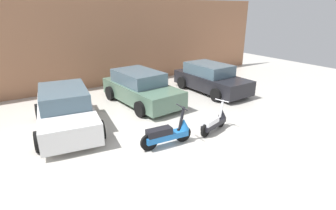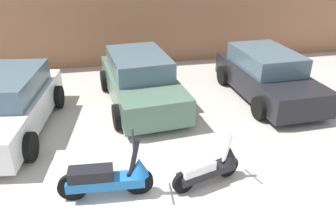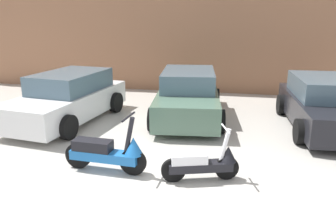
% 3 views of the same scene
% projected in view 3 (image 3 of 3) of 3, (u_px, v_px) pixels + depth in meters
% --- Properties ---
extents(ground_plane, '(28.00, 28.00, 0.00)m').
position_uv_depth(ground_plane, '(130.00, 210.00, 4.88)').
color(ground_plane, beige).
extents(wall_back, '(19.60, 0.12, 4.18)m').
position_uv_depth(wall_back, '(195.00, 36.00, 12.06)').
color(wall_back, '#9E6B4C').
rests_on(wall_back, ground_plane).
extents(scooter_front_left, '(1.60, 0.58, 1.12)m').
position_uv_depth(scooter_front_left, '(108.00, 152.00, 5.99)').
color(scooter_front_left, black).
rests_on(scooter_front_left, ground_plane).
extents(scooter_front_right, '(1.34, 0.65, 0.96)m').
position_uv_depth(scooter_front_right, '(204.00, 162.00, 5.69)').
color(scooter_front_right, black).
rests_on(scooter_front_right, ground_plane).
extents(car_rear_left, '(2.26, 4.07, 1.32)m').
position_uv_depth(car_rear_left, '(68.00, 98.00, 8.96)').
color(car_rear_left, white).
rests_on(car_rear_left, ground_plane).
extents(car_rear_center, '(2.18, 4.04, 1.32)m').
position_uv_depth(car_rear_center, '(188.00, 95.00, 9.25)').
color(car_rear_center, '#51705B').
rests_on(car_rear_center, ground_plane).
extents(car_rear_right, '(1.96, 3.88, 1.30)m').
position_uv_depth(car_rear_right, '(324.00, 105.00, 8.33)').
color(car_rear_right, black).
rests_on(car_rear_right, ground_plane).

